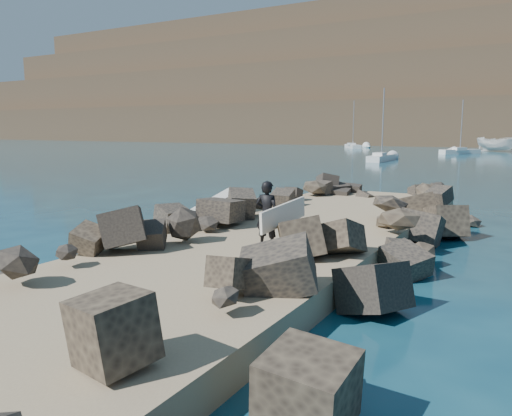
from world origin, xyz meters
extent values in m
plane|color=#0F384C|center=(0.00, 0.00, 0.00)|extent=(800.00, 800.00, 0.00)
cube|color=#8C7759|center=(0.00, -2.00, 0.30)|extent=(6.00, 26.00, 0.60)
cube|color=black|center=(-2.90, -1.50, 0.50)|extent=(2.60, 22.00, 1.00)
cube|color=black|center=(2.90, -1.50, 0.50)|extent=(2.60, 22.00, 1.00)
cube|color=silver|center=(-3.14, 1.81, 1.04)|extent=(0.60, 2.29, 0.08)
imported|color=silver|center=(-0.52, 75.21, 1.20)|extent=(6.59, 3.71, 2.40)
imported|color=black|center=(0.57, -1.43, 1.44)|extent=(0.63, 0.43, 1.67)
cube|color=white|center=(1.02, -1.43, 1.48)|extent=(0.17, 2.08, 0.65)
cube|color=silver|center=(-9.42, 42.85, 0.25)|extent=(1.48, 6.65, 0.80)
cylinder|color=gray|center=(-9.42, 42.85, 4.25)|extent=(0.12, 0.12, 7.31)
cube|color=silver|center=(-9.42, 42.06, 0.75)|extent=(1.07, 1.86, 0.44)
cube|color=silver|center=(-4.27, 63.69, 0.25)|extent=(5.04, 5.73, 0.80)
cylinder|color=gray|center=(-4.27, 63.69, 4.05)|extent=(0.12, 0.12, 6.90)
cube|color=silver|center=(-4.27, 63.11, 0.75)|extent=(1.89, 2.00, 0.44)
cube|color=silver|center=(-24.77, 77.20, 0.25)|extent=(5.16, 7.05, 0.80)
cylinder|color=gray|center=(-24.77, 77.20, 4.61)|extent=(0.12, 0.12, 8.01)
cube|color=silver|center=(-24.77, 76.46, 0.75)|extent=(2.06, 2.35, 0.44)
cube|color=white|center=(-40.00, 152.00, 34.00)|extent=(10.00, 8.00, 4.00)
camera|label=1|loc=(6.37, -11.95, 3.51)|focal=35.00mm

